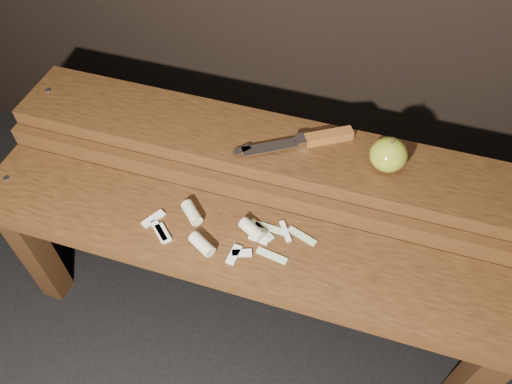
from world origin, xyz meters
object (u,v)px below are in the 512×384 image
(apple, at_px, (389,155))
(knife, at_px, (313,139))
(bench_front_tier, at_px, (239,262))
(bench_rear_tier, at_px, (270,168))

(apple, xyz_separation_m, knife, (-0.16, 0.02, -0.02))
(apple, bearing_deg, bench_front_tier, -137.28)
(bench_rear_tier, distance_m, apple, 0.28)
(bench_rear_tier, bearing_deg, bench_front_tier, -90.00)
(bench_front_tier, relative_size, knife, 5.02)
(bench_front_tier, distance_m, apple, 0.39)
(bench_rear_tier, bearing_deg, apple, 0.99)
(bench_rear_tier, height_order, apple, apple)
(bench_front_tier, height_order, apple, apple)
(knife, bearing_deg, apple, -7.35)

